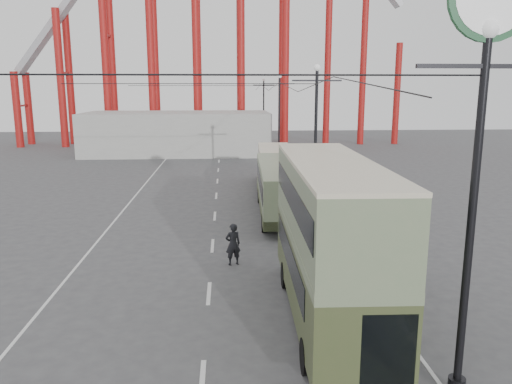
{
  "coord_description": "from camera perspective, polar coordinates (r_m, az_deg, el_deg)",
  "views": [
    {
      "loc": [
        -0.3,
        -14.25,
        7.81
      ],
      "look_at": [
        1.14,
        8.81,
        3.0
      ],
      "focal_mm": 35.0,
      "sensor_mm": 36.0,
      "label": 1
    }
  ],
  "objects": [
    {
      "name": "lamp_post_far",
      "position": [
        54.66,
        2.67,
        8.46
      ],
      "size": [
        3.2,
        0.44,
        9.32
      ],
      "color": "black",
      "rests_on": "ground"
    },
    {
      "name": "road_markings",
      "position": [
        34.84,
        -4.39,
        -1.22
      ],
      "size": [
        12.52,
        120.0,
        0.01
      ],
      "color": "silver",
      "rests_on": "ground"
    },
    {
      "name": "pedestrian",
      "position": [
        22.49,
        -2.65,
        -5.98
      ],
      "size": [
        0.8,
        0.64,
        1.92
      ],
      "primitive_type": "imported",
      "rotation": [
        0.0,
        0.0,
        3.43
      ],
      "color": "black",
      "rests_on": "ground"
    },
    {
      "name": "lamp_post_mid",
      "position": [
        32.94,
        6.82,
        6.22
      ],
      "size": [
        3.2,
        0.44,
        9.32
      ],
      "color": "black",
      "rests_on": "ground"
    },
    {
      "name": "double_decker_bus",
      "position": [
        16.8,
        8.4,
        -4.66
      ],
      "size": [
        2.85,
        10.36,
        5.53
      ],
      "rotation": [
        0.0,
        0.0,
        -0.02
      ],
      "color": "#3D4726",
      "rests_on": "ground"
    },
    {
      "name": "ground",
      "position": [
        16.25,
        -2.17,
        -16.96
      ],
      "size": [
        160.0,
        160.0,
        0.0
      ],
      "primitive_type": "plane",
      "color": "#434346",
      "rests_on": "ground"
    },
    {
      "name": "single_decker_green",
      "position": [
        31.04,
        2.82,
        0.6
      ],
      "size": [
        3.02,
        11.43,
        3.21
      ],
      "rotation": [
        0.0,
        0.0,
        -0.04
      ],
      "color": "#6A7C5B",
      "rests_on": "ground"
    },
    {
      "name": "lamp_post_distant",
      "position": [
        76.54,
        0.88,
        9.41
      ],
      "size": [
        3.2,
        0.44,
        9.32
      ],
      "color": "black",
      "rests_on": "ground"
    },
    {
      "name": "fairground_shed",
      "position": [
        61.75,
        -8.9,
        6.68
      ],
      "size": [
        22.0,
        10.0,
        5.0
      ],
      "primitive_type": "cube",
      "color": "#AEAEA8",
      "rests_on": "ground"
    },
    {
      "name": "single_decker_cream",
      "position": [
        39.13,
        2.25,
        2.89
      ],
      "size": [
        3.09,
        10.28,
        3.16
      ],
      "rotation": [
        0.0,
        0.0,
        -0.05
      ],
      "color": "beige",
      "rests_on": "ground"
    },
    {
      "name": "lamp_post_near",
      "position": [
        12.7,
        24.58,
        10.96
      ],
      "size": [
        3.2,
        0.44,
        10.8
      ],
      "color": "black",
      "rests_on": "ground"
    }
  ]
}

